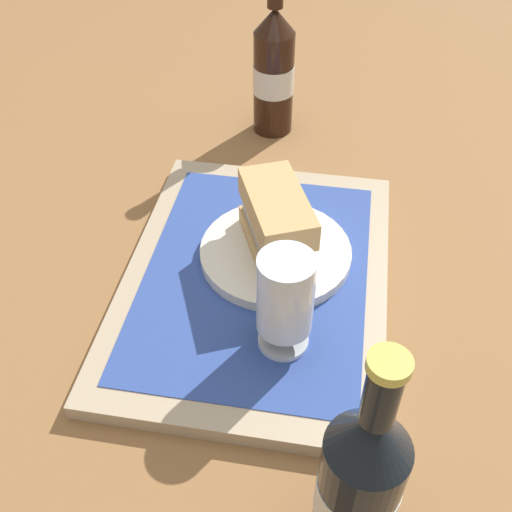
{
  "coord_description": "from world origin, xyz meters",
  "views": [
    {
      "loc": [
        0.52,
        0.09,
        0.56
      ],
      "look_at": [
        0.0,
        0.0,
        0.05
      ],
      "focal_mm": 42.87,
      "sensor_mm": 36.0,
      "label": 1
    }
  ],
  "objects_px": {
    "beer_bottle": "(358,488)",
    "second_bottle": "(274,71)",
    "sandwich": "(277,224)",
    "beer_glass": "(285,301)",
    "plate": "(276,253)"
  },
  "relations": [
    {
      "from": "second_bottle",
      "to": "plate",
      "type": "bearing_deg",
      "value": 9.0
    },
    {
      "from": "plate",
      "to": "sandwich",
      "type": "height_order",
      "value": "sandwich"
    },
    {
      "from": "plate",
      "to": "beer_glass",
      "type": "xyz_separation_m",
      "value": [
        0.13,
        0.03,
        0.06
      ]
    },
    {
      "from": "sandwich",
      "to": "second_bottle",
      "type": "relative_size",
      "value": 0.54
    },
    {
      "from": "beer_bottle",
      "to": "second_bottle",
      "type": "bearing_deg",
      "value": -166.17
    },
    {
      "from": "plate",
      "to": "sandwich",
      "type": "xyz_separation_m",
      "value": [
        0.0,
        0.0,
        0.05
      ]
    },
    {
      "from": "beer_bottle",
      "to": "second_bottle",
      "type": "distance_m",
      "value": 0.68
    },
    {
      "from": "beer_bottle",
      "to": "second_bottle",
      "type": "relative_size",
      "value": 1.0
    },
    {
      "from": "sandwich",
      "to": "second_bottle",
      "type": "height_order",
      "value": "second_bottle"
    },
    {
      "from": "sandwich",
      "to": "second_bottle",
      "type": "distance_m",
      "value": 0.34
    },
    {
      "from": "beer_bottle",
      "to": "plate",
      "type": "bearing_deg",
      "value": -161.51
    },
    {
      "from": "plate",
      "to": "second_bottle",
      "type": "bearing_deg",
      "value": -171.0
    },
    {
      "from": "sandwich",
      "to": "beer_glass",
      "type": "height_order",
      "value": "beer_glass"
    },
    {
      "from": "second_bottle",
      "to": "beer_bottle",
      "type": "bearing_deg",
      "value": 13.83
    },
    {
      "from": "sandwich",
      "to": "beer_glass",
      "type": "relative_size",
      "value": 1.16
    }
  ]
}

